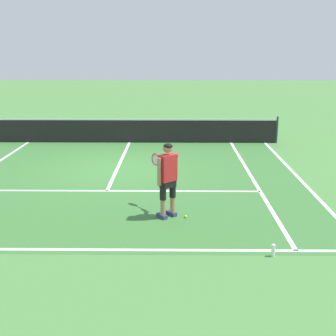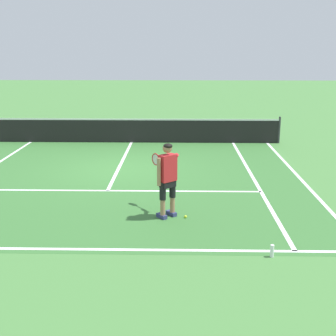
{
  "view_description": "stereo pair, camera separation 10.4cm",
  "coord_description": "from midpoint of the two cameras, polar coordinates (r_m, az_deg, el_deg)",
  "views": [
    {
      "loc": [
        1.78,
        -13.85,
        3.73
      ],
      "look_at": [
        1.66,
        -3.81,
        1.05
      ],
      "focal_mm": 48.37,
      "sensor_mm": 36.0,
      "label": 1
    },
    {
      "loc": [
        1.88,
        -13.84,
        3.73
      ],
      "look_at": [
        1.66,
        -3.81,
        1.05
      ],
      "focal_mm": 48.37,
      "sensor_mm": 36.0,
      "label": 2
    }
  ],
  "objects": [
    {
      "name": "line_service",
      "position": [
        12.28,
        -7.38,
        -2.84
      ],
      "size": [
        8.23,
        0.1,
        0.01
      ],
      "primitive_type": "cube",
      "color": "white",
      "rests_on": "ground"
    },
    {
      "name": "line_doubles_right",
      "position": [
        13.94,
        16.44,
        -1.18
      ],
      "size": [
        0.1,
        10.05,
        0.01
      ],
      "primitive_type": "cube",
      "color": "white",
      "rests_on": "ground"
    },
    {
      "name": "ground_plane",
      "position": [
        14.46,
        -6.05,
        -0.09
      ],
      "size": [
        80.0,
        80.0,
        0.0
      ],
      "primitive_type": "plane",
      "color": "#477F3D"
    },
    {
      "name": "water_bottle",
      "position": [
        8.66,
        13.32,
        -10.13
      ],
      "size": [
        0.07,
        0.07,
        0.24
      ],
      "primitive_type": "cylinder",
      "color": "white",
      "rests_on": "ground"
    },
    {
      "name": "court_inner_surface",
      "position": [
        13.58,
        -6.53,
        -1.08
      ],
      "size": [
        10.98,
        10.45,
        0.0
      ],
      "primitive_type": "cube",
      "color": "#387033",
      "rests_on": "ground"
    },
    {
      "name": "line_centre_service",
      "position": [
        15.33,
        -5.63,
        0.81
      ],
      "size": [
        0.1,
        6.4,
        0.01
      ],
      "primitive_type": "cube",
      "color": "white",
      "rests_on": "ground"
    },
    {
      "name": "tennis_net",
      "position": [
        18.34,
        -4.5,
        4.76
      ],
      "size": [
        11.96,
        0.08,
        1.07
      ],
      "color": "#333338",
      "rests_on": "ground"
    },
    {
      "name": "tennis_player",
      "position": [
        10.05,
        0.18,
        -0.88
      ],
      "size": [
        0.67,
        1.19,
        1.71
      ],
      "color": "navy",
      "rests_on": "ground"
    },
    {
      "name": "line_baseline",
      "position": [
        8.93,
        -10.86,
        -10.01
      ],
      "size": [
        10.98,
        0.1,
        0.01
      ],
      "primitive_type": "cube",
      "color": "white",
      "rests_on": "ground"
    },
    {
      "name": "line_singles_right",
      "position": [
        13.65,
        10.86,
        -1.17
      ],
      "size": [
        0.1,
        10.05,
        0.01
      ],
      "primitive_type": "cube",
      "color": "white",
      "rests_on": "ground"
    },
    {
      "name": "tennis_ball_near_feet",
      "position": [
        10.28,
        2.51,
        -6.14
      ],
      "size": [
        0.07,
        0.07,
        0.07
      ],
      "primitive_type": "sphere",
      "color": "#CCE02D",
      "rests_on": "ground"
    }
  ]
}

